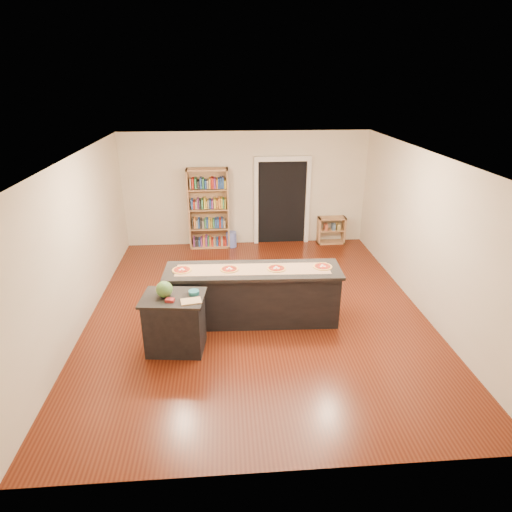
{
  "coord_description": "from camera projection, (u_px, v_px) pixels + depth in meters",
  "views": [
    {
      "loc": [
        -0.54,
        -6.85,
        3.98
      ],
      "look_at": [
        0.0,
        0.2,
        1.0
      ],
      "focal_mm": 30.0,
      "sensor_mm": 36.0,
      "label": 1
    }
  ],
  "objects": [
    {
      "name": "kraft_paper",
      "position": [
        253.0,
        269.0,
        7.19
      ],
      "size": [
        2.6,
        0.56,
        0.0
      ],
      "primitive_type": "cube",
      "rotation": [
        0.0,
        0.0,
        -0.04
      ],
      "color": "#A67956",
      "rests_on": "kitchen_island"
    },
    {
      "name": "package_teal",
      "position": [
        194.0,
        292.0,
        6.47
      ],
      "size": [
        0.16,
        0.16,
        0.06
      ],
      "primitive_type": "cylinder",
      "color": "#195966",
      "rests_on": "side_counter"
    },
    {
      "name": "pizza_c",
      "position": [
        276.0,
        268.0,
        7.2
      ],
      "size": [
        0.34,
        0.34,
        0.02
      ],
      "color": "tan",
      "rests_on": "kitchen_island"
    },
    {
      "name": "room",
      "position": [
        257.0,
        239.0,
        7.34
      ],
      "size": [
        6.0,
        7.0,
        2.8
      ],
      "color": "beige",
      "rests_on": "ground"
    },
    {
      "name": "pizza_b",
      "position": [
        229.0,
        269.0,
        7.17
      ],
      "size": [
        0.32,
        0.32,
        0.02
      ],
      "color": "tan",
      "rests_on": "kitchen_island"
    },
    {
      "name": "bookshelf",
      "position": [
        209.0,
        209.0,
        10.44
      ],
      "size": [
        0.99,
        0.35,
        1.98
      ],
      "primitive_type": "cube",
      "color": "tan",
      "rests_on": "ground"
    },
    {
      "name": "waste_bin",
      "position": [
        231.0,
        239.0,
        10.75
      ],
      "size": [
        0.26,
        0.26,
        0.38
      ],
      "primitive_type": "cylinder",
      "color": "#5C6FCD",
      "rests_on": "ground"
    },
    {
      "name": "cutting_board",
      "position": [
        191.0,
        301.0,
        6.26
      ],
      "size": [
        0.33,
        0.25,
        0.02
      ],
      "primitive_type": "cube",
      "rotation": [
        0.0,
        0.0,
        0.18
      ],
      "color": "tan",
      "rests_on": "side_counter"
    },
    {
      "name": "doorway",
      "position": [
        282.0,
        197.0,
        10.66
      ],
      "size": [
        1.4,
        0.09,
        2.21
      ],
      "color": "black",
      "rests_on": "room"
    },
    {
      "name": "pizza_a",
      "position": [
        182.0,
        270.0,
        7.14
      ],
      "size": [
        0.31,
        0.31,
        0.02
      ],
      "color": "tan",
      "rests_on": "kitchen_island"
    },
    {
      "name": "kitchen_island",
      "position": [
        253.0,
        295.0,
        7.39
      ],
      "size": [
        2.98,
        0.81,
        0.98
      ],
      "rotation": [
        0.0,
        0.0,
        -0.04
      ],
      "color": "black",
      "rests_on": "ground"
    },
    {
      "name": "side_counter",
      "position": [
        175.0,
        323.0,
        6.59
      ],
      "size": [
        0.94,
        0.69,
        0.93
      ],
      "rotation": [
        0.0,
        0.0,
        -0.11
      ],
      "color": "black",
      "rests_on": "ground"
    },
    {
      "name": "watermelon",
      "position": [
        164.0,
        289.0,
        6.37
      ],
      "size": [
        0.25,
        0.25,
        0.25
      ],
      "primitive_type": "sphere",
      "color": "#144214",
      "rests_on": "side_counter"
    },
    {
      "name": "package_red",
      "position": [
        170.0,
        300.0,
        6.27
      ],
      "size": [
        0.14,
        0.11,
        0.04
      ],
      "primitive_type": "cube",
      "rotation": [
        0.0,
        0.0,
        -0.2
      ],
      "color": "maroon",
      "rests_on": "side_counter"
    },
    {
      "name": "low_shelf",
      "position": [
        331.0,
        230.0,
        10.94
      ],
      "size": [
        0.69,
        0.3,
        0.69
      ],
      "primitive_type": "cube",
      "color": "tan",
      "rests_on": "ground"
    },
    {
      "name": "pizza_d",
      "position": [
        323.0,
        266.0,
        7.27
      ],
      "size": [
        0.31,
        0.31,
        0.02
      ],
      "color": "tan",
      "rests_on": "kitchen_island"
    }
  ]
}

